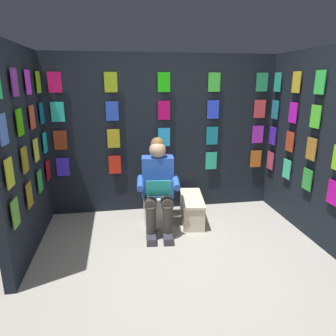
% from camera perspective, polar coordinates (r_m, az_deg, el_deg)
% --- Properties ---
extents(ground_plane, '(30.00, 30.00, 0.00)m').
position_cam_1_polar(ground_plane, '(3.21, 4.17, -19.50)').
color(ground_plane, '#9E998E').
extents(display_wall_back, '(3.35, 0.14, 2.24)m').
position_cam_1_polar(display_wall_back, '(4.44, -0.90, 6.31)').
color(display_wall_back, black).
rests_on(display_wall_back, ground).
extents(display_wall_left, '(0.14, 1.74, 2.24)m').
position_cam_1_polar(display_wall_left, '(4.19, 24.48, 4.33)').
color(display_wall_left, black).
rests_on(display_wall_left, ground).
extents(display_wall_right, '(0.14, 1.74, 2.24)m').
position_cam_1_polar(display_wall_right, '(3.64, -25.61, 2.64)').
color(display_wall_right, black).
rests_on(display_wall_right, ground).
extents(toilet, '(0.43, 0.57, 0.77)m').
position_cam_1_polar(toilet, '(4.13, -1.97, -5.87)').
color(toilet, white).
rests_on(toilet, ground).
extents(person_reading, '(0.55, 0.71, 1.19)m').
position_cam_1_polar(person_reading, '(3.83, -1.85, -3.31)').
color(person_reading, blue).
rests_on(person_reading, ground).
extents(comic_longbox_near, '(0.39, 0.77, 0.35)m').
position_cam_1_polar(comic_longbox_near, '(4.23, 4.48, -7.62)').
color(comic_longbox_near, beige).
rests_on(comic_longbox_near, ground).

